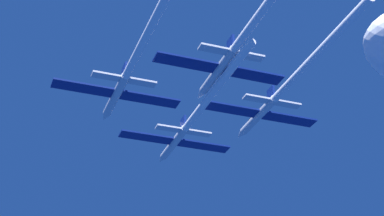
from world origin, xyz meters
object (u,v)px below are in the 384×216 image
object	(u,v)px
jet_right_wing	(283,90)
jet_slot	(243,37)
jet_lead	(191,121)
jet_left_wing	(137,54)

from	to	relation	value
jet_right_wing	jet_slot	bearing A→B (deg)	-136.72
jet_lead	jet_left_wing	size ratio (longest dim) A/B	0.84
jet_right_wing	jet_lead	bearing A→B (deg)	129.63
jet_lead	jet_left_wing	bearing A→B (deg)	-130.40
jet_lead	jet_right_wing	bearing A→B (deg)	-50.37
jet_lead	jet_right_wing	size ratio (longest dim) A/B	1.00
jet_right_wing	jet_slot	size ratio (longest dim) A/B	0.99
jet_left_wing	jet_slot	world-z (taller)	jet_slot
jet_left_wing	jet_right_wing	size ratio (longest dim) A/B	1.20
jet_lead	jet_left_wing	distance (m)	20.42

